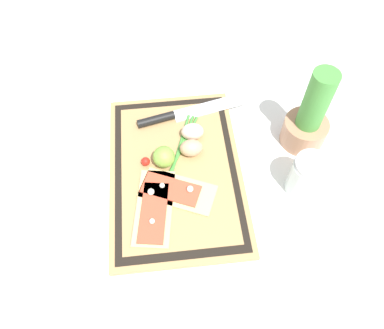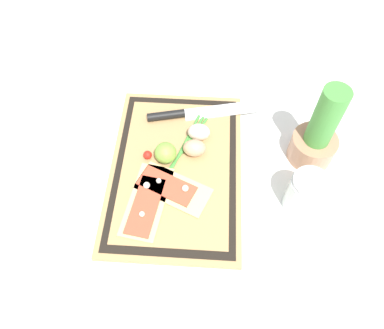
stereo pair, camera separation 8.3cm
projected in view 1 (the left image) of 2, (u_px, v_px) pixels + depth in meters
ground_plane at (176, 173)px, 0.93m from camera, size 6.00×6.00×0.00m
cutting_board at (176, 171)px, 0.93m from camera, size 0.48×0.32×0.02m
pizza_slice_near at (154, 208)px, 0.86m from camera, size 0.20×0.11×0.02m
pizza_slice_far at (175, 191)px, 0.88m from camera, size 0.15×0.19×0.02m
knife at (174, 115)px, 1.00m from camera, size 0.10×0.30×0.02m
egg_brown at (191, 148)px, 0.93m from camera, size 0.04×0.06×0.04m
egg_pink at (192, 132)px, 0.95m from camera, size 0.04×0.06×0.04m
lime at (164, 157)px, 0.91m from camera, size 0.05×0.05×0.05m
cherry_tomato_red at (146, 161)px, 0.92m from camera, size 0.02×0.02×0.02m
scallion_bunch at (175, 162)px, 0.93m from camera, size 0.29×0.15×0.01m
herb_pot at (308, 120)px, 0.92m from camera, size 0.11×0.11×0.23m
sauce_jar at (307, 178)px, 0.87m from camera, size 0.08×0.08×0.11m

